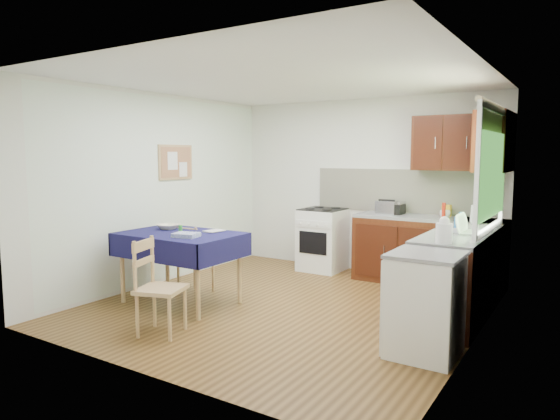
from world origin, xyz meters
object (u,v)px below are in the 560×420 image
Objects in this scene: dining_table at (180,242)px; sandwich_press at (392,208)px; dish_rack at (461,231)px; chair_near at (156,284)px; toaster at (387,208)px; chair_far at (193,257)px; kettle at (444,231)px.

sandwich_press reaches higher than dining_table.
chair_near is at bearing -121.17° from dish_rack.
toaster is 0.62× the size of dish_rack.
kettle is at bearing -179.89° from chair_far.
toaster is at bearing -134.14° from chair_far.
chair_near is 3.11m from dish_rack.
chair_near is at bearing 117.01° from chair_far.
toaster is (1.76, 1.89, 0.55)m from chair_far.
kettle is (2.83, 0.45, 0.30)m from dining_table.
kettle is (2.99, 0.06, 0.56)m from chair_far.
kettle is (2.33, 1.30, 0.53)m from chair_near.
chair_far is 3.12m from dish_rack.
dish_rack is (1.18, -1.23, -0.06)m from sandwich_press.
dining_table is 1.02m from chair_near.
dining_table is at bearing 111.44° from chair_far.
kettle is at bearing -78.89° from chair_near.
dining_table is 1.47× the size of chair_near.
sandwich_press is at bearing 121.31° from kettle.
chair_far is 1.41m from chair_near.
chair_near is 3.43× the size of toaster.
dining_table is at bearing -139.77° from dish_rack.
dish_rack is 1.74× the size of kettle.
kettle is at bearing -77.65° from sandwich_press.
toaster is (1.61, 2.28, 0.28)m from dining_table.
sandwich_press is at bearing -132.95° from chair_far.
kettle is at bearing 16.59° from dining_table.
toaster is 1.65m from dish_rack.
toaster reaches higher than chair_near.
chair_far is (-0.16, 0.38, -0.26)m from dining_table.
chair_near is 2.72m from kettle.
kettle reaches higher than chair_near.
toaster and dish_rack have the same top height.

